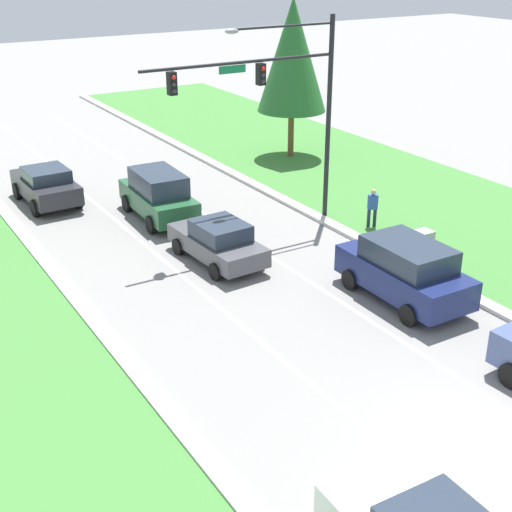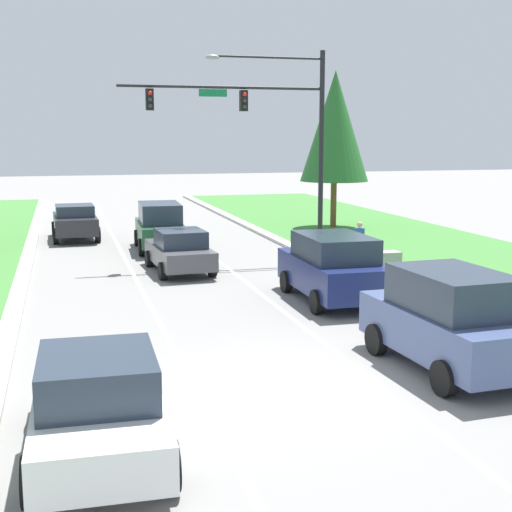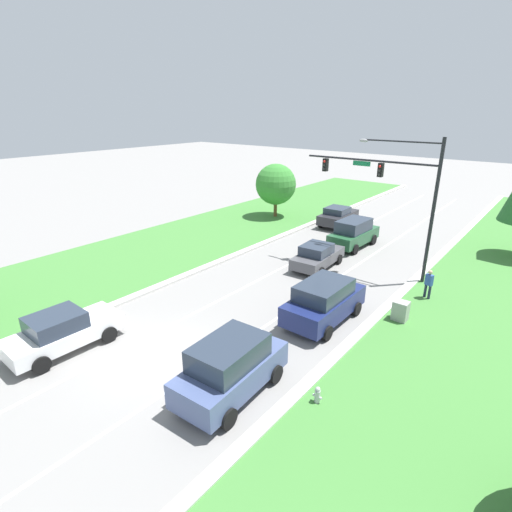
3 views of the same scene
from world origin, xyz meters
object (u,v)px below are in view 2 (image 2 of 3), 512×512
Objects in this scene: forest_suv at (160,226)px; pedestrian at (359,241)px; traffic_signal_mast at (267,121)px; graphite_sedan at (180,251)px; navy_suv at (333,267)px; conifer_near_right_tree at (335,126)px; utility_cabinet at (389,266)px; white_sedan at (98,403)px; charcoal_sedan at (75,221)px; slate_blue_suv at (450,320)px.

pedestrian is (7.02, -5.58, -0.13)m from forest_suv.
graphite_sedan is at bearing -155.83° from traffic_signal_mast.
navy_suv is at bearing -60.58° from graphite_sedan.
conifer_near_right_tree reaches higher than pedestrian.
pedestrian is 11.84m from conifer_near_right_tree.
navy_suv is 3.75m from utility_cabinet.
graphite_sedan is 0.93× the size of forest_suv.
pedestrian is (3.25, 5.51, -0.11)m from navy_suv.
white_sedan is 18.08m from pedestrian.
charcoal_sedan is 0.94× the size of white_sedan.
forest_suv is (-3.85, 3.52, -4.47)m from traffic_signal_mast.
navy_suv is 2.81× the size of pedestrian.
navy_suv is 6.40m from pedestrian.
conifer_near_right_tree reaches higher than graphite_sedan.
utility_cabinet is 3.30m from pedestrian.
utility_cabinet is at bearing -53.74° from charcoal_sedan.
forest_suv is (3.69, 20.15, 0.20)m from white_sedan.
utility_cabinet is at bearing 105.75° from pedestrian.
slate_blue_suv is (-0.06, -14.31, -4.43)m from traffic_signal_mast.
traffic_signal_mast is at bearing 67.13° from white_sedan.
charcoal_sedan is at bearing 133.25° from traffic_signal_mast.
graphite_sedan is 7.61m from utility_cabinet.
utility_cabinet is (2.92, 8.99, -0.58)m from slate_blue_suv.
forest_suv is 0.57× the size of conifer_near_right_tree.
traffic_signal_mast is 5.95m from pedestrian.
traffic_signal_mast is 1.80× the size of slate_blue_suv.
white_sedan reaches higher than graphite_sedan.
traffic_signal_mast is 18.85m from white_sedan.
navy_suv is at bearing -68.86° from forest_suv.
charcoal_sedan is 0.93× the size of navy_suv.
graphite_sedan is 4.25× the size of utility_cabinet.
slate_blue_suv is 4.42× the size of utility_cabinet.
slate_blue_suv reaches higher than forest_suv.
slate_blue_suv is 0.97× the size of forest_suv.
navy_suv is (-0.03, 6.74, -0.06)m from slate_blue_suv.
pedestrian is at bearing -33.10° from traffic_signal_mast.
charcoal_sedan is 10.21m from graphite_sedan.
slate_blue_suv is at bearing -73.31° from charcoal_sedan.
traffic_signal_mast is at bearing 20.88° from graphite_sedan.
white_sedan is 20.49m from forest_suv.
charcoal_sedan is 14.35m from conifer_near_right_tree.
forest_suv reaches higher than pedestrian.
charcoal_sedan is 0.53× the size of conifer_near_right_tree.
traffic_signal_mast reaches higher than slate_blue_suv.
charcoal_sedan is 0.96× the size of slate_blue_suv.
utility_cabinet is at bearing -61.75° from traffic_signal_mast.
charcoal_sedan is 23.34m from slate_blue_suv.
graphite_sedan is 5.25m from forest_suv.
white_sedan is 0.56× the size of conifer_near_right_tree.
white_sedan is at bearing -118.70° from conifer_near_right_tree.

